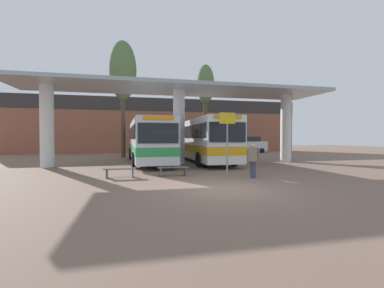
# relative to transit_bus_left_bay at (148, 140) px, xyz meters

# --- Properties ---
(ground_plane) EXTENTS (100.00, 100.00, 0.00)m
(ground_plane) POSITION_rel_transit_bus_left_bay_xyz_m (2.17, -11.51, -1.82)
(ground_plane) COLOR #755B4C
(townhouse_backdrop) EXTENTS (40.00, 0.58, 7.25)m
(townhouse_backdrop) POSITION_rel_transit_bus_left_bay_xyz_m (2.17, 13.70, 2.41)
(townhouse_backdrop) COLOR brown
(townhouse_backdrop) RESTS_ON ground_plane
(station_canopy) EXTENTS (22.92, 5.10, 5.74)m
(station_canopy) POSITION_rel_transit_bus_left_bay_xyz_m (2.17, -1.88, 2.93)
(station_canopy) COLOR silver
(station_canopy) RESTS_ON ground_plane
(transit_bus_left_bay) EXTENTS (3.13, 12.29, 3.25)m
(transit_bus_left_bay) POSITION_rel_transit_bus_left_bay_xyz_m (0.00, 0.00, 0.00)
(transit_bus_left_bay) COLOR silver
(transit_bus_left_bay) RESTS_ON ground_plane
(transit_bus_center_bay) EXTENTS (2.85, 10.91, 3.37)m
(transit_bus_center_bay) POSITION_rel_transit_bus_left_bay_xyz_m (4.41, -0.83, 0.06)
(transit_bus_center_bay) COLOR white
(transit_bus_center_bay) RESTS_ON ground_plane
(waiting_bench_near_pillar) EXTENTS (1.54, 0.44, 0.46)m
(waiting_bench_near_pillar) POSITION_rel_transit_bus_left_bay_xyz_m (-1.82, -7.73, -1.48)
(waiting_bench_near_pillar) COLOR #4C5156
(waiting_bench_near_pillar) RESTS_ON ground_plane
(waiting_bench_mid_platform) EXTENTS (1.59, 0.44, 0.46)m
(waiting_bench_mid_platform) POSITION_rel_transit_bus_left_bay_xyz_m (0.81, -7.73, -1.48)
(waiting_bench_mid_platform) COLOR #4C5156
(waiting_bench_mid_platform) RESTS_ON ground_plane
(info_sign_platform) EXTENTS (0.90, 0.09, 3.32)m
(info_sign_platform) POSITION_rel_transit_bus_left_bay_xyz_m (3.79, -7.68, 0.53)
(info_sign_platform) COLOR gray
(info_sign_platform) RESTS_ON ground_plane
(pedestrian_waiting) EXTENTS (0.55, 0.45, 1.68)m
(pedestrian_waiting) POSITION_rel_transit_bus_left_bay_xyz_m (4.50, -9.33, -0.79)
(pedestrian_waiting) COLOR #333856
(pedestrian_waiting) RESTS_ON ground_plane
(poplar_tree_behind_left) EXTENTS (1.99, 1.99, 10.22)m
(poplar_tree_behind_left) POSITION_rel_transit_bus_left_bay_xyz_m (6.82, 7.21, 5.89)
(poplar_tree_behind_left) COLOR #473A2B
(poplar_tree_behind_left) RESTS_ON ground_plane
(poplar_tree_behind_right) EXTENTS (2.69, 2.69, 11.69)m
(poplar_tree_behind_right) POSITION_rel_transit_bus_left_bay_xyz_m (-2.14, 6.00, 6.76)
(poplar_tree_behind_right) COLOR #473A2B
(poplar_tree_behind_right) RESTS_ON ground_plane
(parked_car_street) EXTENTS (4.41, 2.26, 2.11)m
(parked_car_street) POSITION_rel_transit_bus_left_bay_xyz_m (13.82, 10.53, -0.79)
(parked_car_street) COLOR silver
(parked_car_street) RESTS_ON ground_plane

